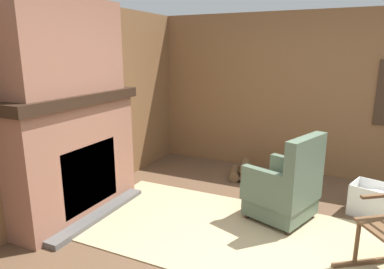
% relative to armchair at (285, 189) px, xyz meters
% --- Properties ---
extents(ground_plane, '(14.00, 14.00, 0.00)m').
position_rel_armchair_xyz_m(ground_plane, '(0.15, -0.81, -0.36)').
color(ground_plane, brown).
extents(wood_panel_wall_left, '(0.06, 5.54, 2.35)m').
position_rel_armchair_xyz_m(wood_panel_wall_left, '(-2.35, -0.81, 0.82)').
color(wood_panel_wall_left, brown).
rests_on(wood_panel_wall_left, ground).
extents(wood_panel_wall_back, '(5.54, 0.09, 2.35)m').
position_rel_armchair_xyz_m(wood_panel_wall_back, '(0.17, 1.69, 0.82)').
color(wood_panel_wall_back, brown).
rests_on(wood_panel_wall_back, ground).
extents(fireplace_hearth, '(0.60, 1.68, 1.36)m').
position_rel_armchair_xyz_m(fireplace_hearth, '(-2.12, -0.81, 0.32)').
color(fireplace_hearth, '#93604C').
rests_on(fireplace_hearth, ground).
extents(chimney_breast, '(0.34, 1.39, 0.97)m').
position_rel_armchair_xyz_m(chimney_breast, '(-2.13, -0.81, 1.49)').
color(chimney_breast, '#93604C').
rests_on(chimney_breast, fireplace_hearth).
extents(area_rug, '(3.27, 1.60, 0.01)m').
position_rel_armchair_xyz_m(area_rug, '(-0.39, -0.51, -0.35)').
color(area_rug, tan).
rests_on(area_rug, ground).
extents(armchair, '(0.80, 0.82, 0.97)m').
position_rel_armchair_xyz_m(armchair, '(0.00, 0.00, 0.00)').
color(armchair, '#516651').
rests_on(armchair, ground).
extents(firewood_stack, '(0.50, 0.47, 0.26)m').
position_rel_armchair_xyz_m(firewood_stack, '(-0.74, 1.02, -0.26)').
color(firewood_stack, brown).
rests_on(firewood_stack, ground).
extents(laundry_basket, '(0.60, 0.50, 0.36)m').
position_rel_armchair_xyz_m(laundry_basket, '(0.92, 0.52, -0.18)').
color(laundry_basket, white).
rests_on(laundry_basket, ground).
extents(oil_lamp_vase, '(0.10, 0.10, 0.28)m').
position_rel_armchair_xyz_m(oil_lamp_vase, '(-2.17, -1.31, 1.10)').
color(oil_lamp_vase, silver).
rests_on(oil_lamp_vase, fireplace_hearth).
extents(storage_case, '(0.14, 0.23, 0.13)m').
position_rel_armchair_xyz_m(storage_case, '(-2.17, -0.52, 1.07)').
color(storage_case, black).
rests_on(storage_case, fireplace_hearth).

